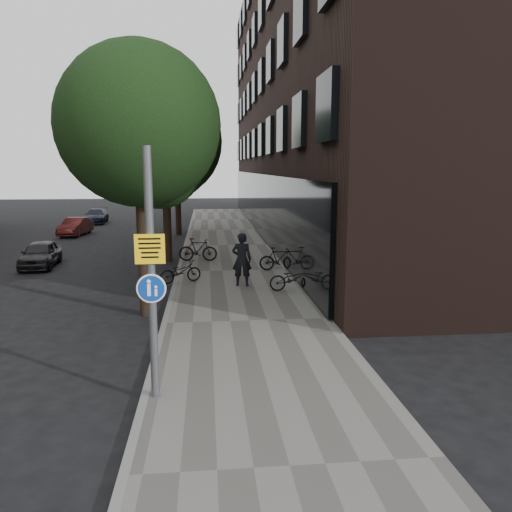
{
  "coord_description": "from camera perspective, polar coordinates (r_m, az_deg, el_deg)",
  "views": [
    {
      "loc": [
        -0.83,
        -9.52,
        4.18
      ],
      "look_at": [
        0.37,
        2.65,
        2.0
      ],
      "focal_mm": 35.0,
      "sensor_mm": 36.0,
      "label": 1
    }
  ],
  "objects": [
    {
      "name": "parked_bike_facade_near",
      "position": [
        16.65,
        4.27,
        -2.56
      ],
      "size": [
        1.61,
        0.6,
        0.84
      ],
      "primitive_type": "imported",
      "rotation": [
        0.0,
        0.0,
        1.6
      ],
      "color": "black",
      "rests_on": "sidewalk"
    },
    {
      "name": "parked_bike_curb_far",
      "position": [
        22.0,
        -6.66,
        0.73
      ],
      "size": [
        1.72,
        0.65,
        1.01
      ],
      "primitive_type": "imported",
      "rotation": [
        0.0,
        0.0,
        1.47
      ],
      "color": "black",
      "rests_on": "sidewalk"
    },
    {
      "name": "parked_car_mid",
      "position": [
        33.04,
        -19.94,
        3.18
      ],
      "size": [
        1.56,
        3.45,
        1.1
      ],
      "primitive_type": "imported",
      "rotation": [
        0.0,
        0.0,
        -0.12
      ],
      "color": "#531917",
      "rests_on": "ground"
    },
    {
      "name": "ground",
      "position": [
        10.43,
        -0.63,
        -13.52
      ],
      "size": [
        120.0,
        120.0,
        0.0
      ],
      "primitive_type": "plane",
      "color": "black",
      "rests_on": "ground"
    },
    {
      "name": "street_tree_far",
      "position": [
        31.72,
        -8.91,
        11.66
      ],
      "size": [
        5.0,
        5.0,
        7.8
      ],
      "color": "black",
      "rests_on": "ground"
    },
    {
      "name": "parked_bike_curb_near",
      "position": [
        17.96,
        -8.64,
        -1.77
      ],
      "size": [
        1.61,
        1.09,
        0.8
      ],
      "primitive_type": "imported",
      "rotation": [
        0.0,
        0.0,
        1.98
      ],
      "color": "black",
      "rests_on": "sidewalk"
    },
    {
      "name": "curb_edge",
      "position": [
        19.98,
        -8.89,
        -1.91
      ],
      "size": [
        0.15,
        60.0,
        0.13
      ],
      "primitive_type": "cube",
      "color": "slate",
      "rests_on": "ground"
    },
    {
      "name": "building_right_dark_brick",
      "position": [
        33.23,
        11.29,
        18.25
      ],
      "size": [
        12.0,
        40.0,
        18.0
      ],
      "primitive_type": "cube",
      "color": "black",
      "rests_on": "ground"
    },
    {
      "name": "street_tree_near",
      "position": [
        14.29,
        -12.83,
        13.58
      ],
      "size": [
        4.4,
        4.4,
        7.5
      ],
      "color": "black",
      "rests_on": "ground"
    },
    {
      "name": "parked_car_far",
      "position": [
        39.95,
        -17.79,
        4.39
      ],
      "size": [
        1.76,
        3.83,
        1.08
      ],
      "primitive_type": "imported",
      "rotation": [
        0.0,
        0.0,
        0.07
      ],
      "color": "#191E2E",
      "rests_on": "ground"
    },
    {
      "name": "parked_car_near",
      "position": [
        23.07,
        -23.42,
        0.22
      ],
      "size": [
        1.55,
        3.34,
        1.11
      ],
      "primitive_type": "imported",
      "rotation": [
        0.0,
        0.0,
        0.07
      ],
      "color": "black",
      "rests_on": "ground"
    },
    {
      "name": "pedestrian",
      "position": [
        17.21,
        -1.64,
        -0.38
      ],
      "size": [
        0.72,
        0.52,
        1.86
      ],
      "primitive_type": "imported",
      "rotation": [
        0.0,
        0.0,
        3.03
      ],
      "color": "black",
      "rests_on": "sidewalk"
    },
    {
      "name": "street_tree_mid",
      "position": [
        22.75,
        -10.17,
        12.29
      ],
      "size": [
        5.0,
        5.0,
        7.8
      ],
      "color": "black",
      "rests_on": "ground"
    },
    {
      "name": "signpost",
      "position": [
        8.78,
        -11.87,
        -2.14
      ],
      "size": [
        0.51,
        0.15,
        4.41
      ],
      "rotation": [
        0.0,
        0.0,
        0.0
      ],
      "color": "#595B5E",
      "rests_on": "sidewalk"
    },
    {
      "name": "parked_bike_facade_far",
      "position": [
        19.91,
        2.61,
        -0.31
      ],
      "size": [
        1.55,
        0.45,
        0.93
      ],
      "primitive_type": "imported",
      "rotation": [
        0.0,
        0.0,
        1.56
      ],
      "color": "black",
      "rests_on": "sidewalk"
    },
    {
      "name": "sidewalk",
      "position": [
        19.98,
        -2.44,
        -1.81
      ],
      "size": [
        4.5,
        60.0,
        0.12
      ],
      "primitive_type": "cube",
      "color": "slate",
      "rests_on": "ground"
    }
  ]
}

